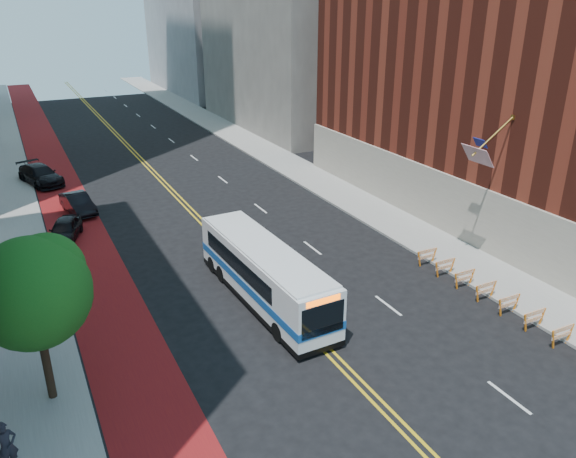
# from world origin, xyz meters

# --- Properties ---
(ground) EXTENTS (160.00, 160.00, 0.00)m
(ground) POSITION_xyz_m (0.00, 0.00, 0.00)
(ground) COLOR black
(ground) RESTS_ON ground
(sidewalk_left) EXTENTS (4.00, 140.00, 0.15)m
(sidewalk_left) POSITION_xyz_m (-12.00, 30.00, 0.07)
(sidewalk_left) COLOR gray
(sidewalk_left) RESTS_ON ground
(sidewalk_right) EXTENTS (4.00, 140.00, 0.15)m
(sidewalk_right) POSITION_xyz_m (12.00, 30.00, 0.07)
(sidewalk_right) COLOR gray
(sidewalk_right) RESTS_ON ground
(bus_lane_paint) EXTENTS (3.60, 140.00, 0.01)m
(bus_lane_paint) POSITION_xyz_m (-8.10, 30.00, 0.00)
(bus_lane_paint) COLOR maroon
(bus_lane_paint) RESTS_ON ground
(center_line_inner) EXTENTS (0.14, 140.00, 0.01)m
(center_line_inner) POSITION_xyz_m (-0.18, 30.00, 0.00)
(center_line_inner) COLOR gold
(center_line_inner) RESTS_ON ground
(center_line_outer) EXTENTS (0.14, 140.00, 0.01)m
(center_line_outer) POSITION_xyz_m (0.18, 30.00, 0.00)
(center_line_outer) COLOR gold
(center_line_outer) RESTS_ON ground
(lane_dashes) EXTENTS (0.14, 98.20, 0.01)m
(lane_dashes) POSITION_xyz_m (4.80, 38.00, 0.01)
(lane_dashes) COLOR silver
(lane_dashes) RESTS_ON ground
(brick_building) EXTENTS (18.73, 36.00, 22.00)m
(brick_building) POSITION_xyz_m (21.93, 12.00, 10.96)
(brick_building) COLOR #5D1F15
(brick_building) RESTS_ON ground
(construction_barriers) EXTENTS (1.42, 10.91, 1.00)m
(construction_barriers) POSITION_xyz_m (9.60, 3.42, 0.68)
(construction_barriers) COLOR orange
(construction_barriers) RESTS_ON ground
(street_tree) EXTENTS (4.20, 4.20, 6.70)m
(street_tree) POSITION_xyz_m (-11.24, 6.04, 4.91)
(street_tree) COLOR black
(street_tree) RESTS_ON sidewalk_left
(transit_bus) EXTENTS (2.88, 11.26, 3.07)m
(transit_bus) POSITION_xyz_m (-0.65, 9.41, 1.60)
(transit_bus) COLOR silver
(transit_bus) RESTS_ON ground
(car_a) EXTENTS (2.92, 4.43, 1.40)m
(car_a) POSITION_xyz_m (-8.92, 22.38, 0.70)
(car_a) COLOR black
(car_a) RESTS_ON ground
(car_b) EXTENTS (2.26, 4.54, 1.43)m
(car_b) POSITION_xyz_m (-7.46, 27.18, 0.72)
(car_b) COLOR black
(car_b) RESTS_ON ground
(car_c) EXTENTS (3.79, 5.88, 1.59)m
(car_c) POSITION_xyz_m (-9.30, 35.77, 0.79)
(car_c) COLOR black
(car_c) RESTS_ON ground
(pedestrian) EXTENTS (0.81, 0.67, 1.90)m
(pedestrian) POSITION_xyz_m (-12.90, 2.69, 1.10)
(pedestrian) COLOR black
(pedestrian) RESTS_ON sidewalk_left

